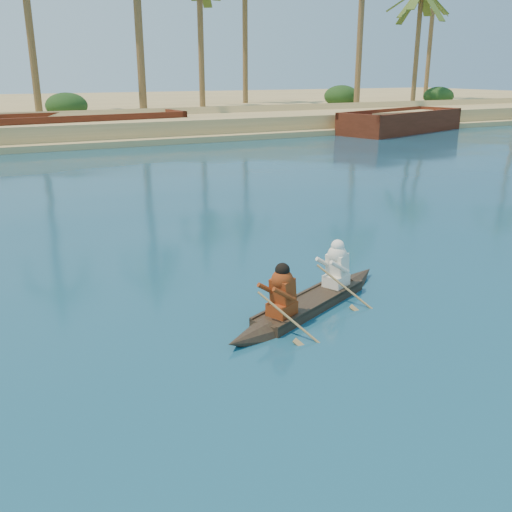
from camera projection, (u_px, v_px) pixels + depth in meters
name	position (u px, v px, depth m)	size (l,w,h in m)	color
ground	(41.00, 297.00, 11.20)	(160.00, 160.00, 0.00)	#0C304D
canoe	(311.00, 295.00, 10.65)	(4.50, 2.52, 1.29)	#362D1D
barge_mid	(90.00, 129.00, 36.39)	(12.25, 5.24, 1.98)	#5C2213
barge_right	(401.00, 123.00, 41.22)	(11.37, 6.75, 1.80)	#5C2213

